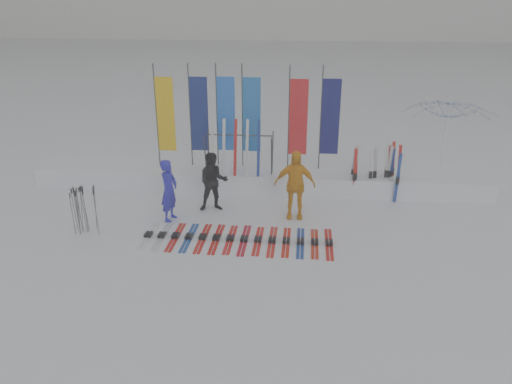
# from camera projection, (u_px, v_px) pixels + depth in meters

# --- Properties ---
(ground) EXTENTS (120.00, 120.00, 0.00)m
(ground) POSITION_uv_depth(u_px,v_px,m) (241.00, 256.00, 11.63)
(ground) COLOR white
(ground) RESTS_ON ground
(snow_bank) EXTENTS (14.00, 1.60, 0.60)m
(snow_bank) POSITION_uv_depth(u_px,v_px,m) (259.00, 178.00, 15.78)
(snow_bank) COLOR white
(snow_bank) RESTS_ON ground
(person_blue) EXTENTS (0.51, 0.68, 1.69)m
(person_blue) POSITION_uv_depth(u_px,v_px,m) (169.00, 190.00, 13.26)
(person_blue) COLOR #201EB1
(person_blue) RESTS_ON ground
(person_black) EXTENTS (0.94, 0.81, 1.68)m
(person_black) POSITION_uv_depth(u_px,v_px,m) (213.00, 182.00, 13.88)
(person_black) COLOR black
(person_black) RESTS_ON ground
(person_yellow) EXTENTS (1.11, 0.46, 1.89)m
(person_yellow) POSITION_uv_depth(u_px,v_px,m) (295.00, 185.00, 13.37)
(person_yellow) COLOR orange
(person_yellow) RESTS_ON ground
(tent_canopy) EXTENTS (3.63, 3.67, 2.70)m
(tent_canopy) POSITION_uv_depth(u_px,v_px,m) (445.00, 141.00, 15.96)
(tent_canopy) COLOR white
(tent_canopy) RESTS_ON ground
(ski_row) EXTENTS (4.70, 1.67, 0.07)m
(ski_row) POSITION_uv_depth(u_px,v_px,m) (237.00, 239.00, 12.40)
(ski_row) COLOR silver
(ski_row) RESTS_ON ground
(pole_cluster) EXTENTS (0.77, 0.56, 1.26)m
(pole_cluster) POSITION_uv_depth(u_px,v_px,m) (82.00, 210.00, 12.64)
(pole_cluster) COLOR #595B60
(pole_cluster) RESTS_ON ground
(feather_flags) EXTENTS (5.64, 0.26, 3.20)m
(feather_flags) POSITION_uv_depth(u_px,v_px,m) (244.00, 116.00, 15.28)
(feather_flags) COLOR #383A3F
(feather_flags) RESTS_ON ground
(ski_rack) EXTENTS (2.04, 0.80, 1.23)m
(ski_rack) POSITION_uv_depth(u_px,v_px,m) (239.00, 148.00, 15.07)
(ski_rack) COLOR #383A3F
(ski_rack) RESTS_ON ground
(upright_skis) EXTENTS (1.36, 0.96, 1.69)m
(upright_skis) POSITION_uv_depth(u_px,v_px,m) (376.00, 172.00, 14.82)
(upright_skis) COLOR silver
(upright_skis) RESTS_ON ground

